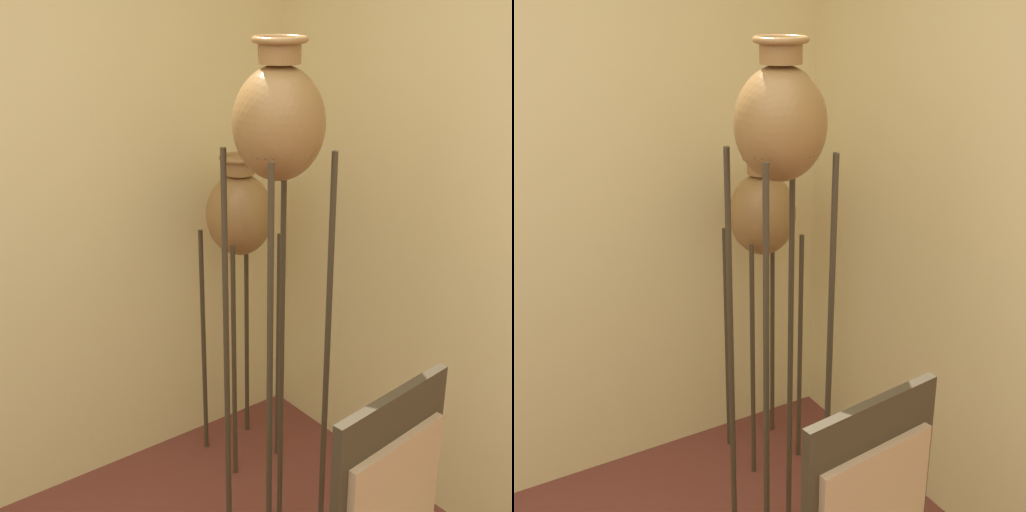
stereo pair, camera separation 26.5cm
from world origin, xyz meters
The scene contains 2 objects.
vase_stand_tall centered at (1.11, 0.93, 1.61)m, with size 0.28×0.28×1.92m.
vase_stand_medium centered at (1.41, 1.57, 1.14)m, with size 0.28×0.28×1.41m.
Camera 1 is at (-0.22, -0.74, 2.05)m, focal length 50.00 mm.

